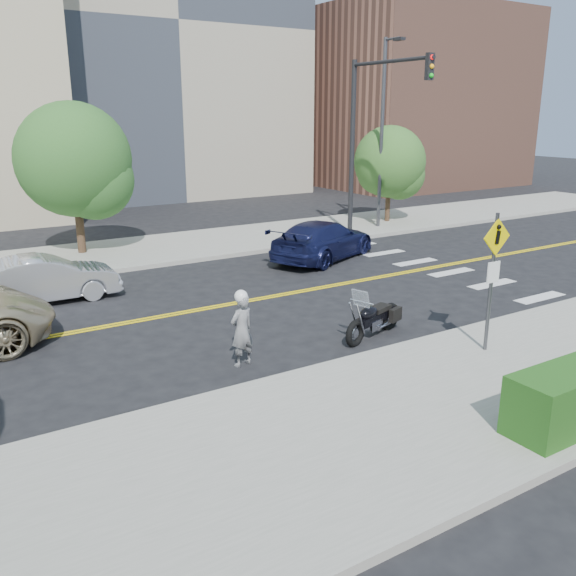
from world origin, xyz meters
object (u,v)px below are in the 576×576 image
(motorcyclist, at_px, (242,328))
(parked_car_silver, at_px, (45,279))
(pedestrian_sign, at_px, (493,269))
(parked_car_blue, at_px, (323,240))
(motorcycle, at_px, (374,311))

(motorcyclist, distance_m, parked_car_silver, 7.35)
(pedestrian_sign, bearing_deg, parked_car_blue, 76.31)
(motorcyclist, xyz_separation_m, parked_car_silver, (-2.55, 6.90, -0.17))
(pedestrian_sign, xyz_separation_m, parked_car_blue, (2.28, 9.34, -1.26))
(motorcycle, bearing_deg, parked_car_blue, 45.09)
(parked_car_silver, distance_m, parked_car_blue, 9.55)
(motorcyclist, height_order, parked_car_silver, motorcyclist)
(motorcyclist, bearing_deg, motorcycle, 164.28)
(pedestrian_sign, height_order, motorcycle, pedestrian_sign)
(pedestrian_sign, xyz_separation_m, motorcycle, (-1.29, 2.24, -1.32))
(motorcyclist, height_order, parked_car_blue, motorcyclist)
(motorcycle, bearing_deg, parked_car_silver, 112.09)
(motorcycle, bearing_deg, pedestrian_sign, -78.33)
(parked_car_silver, bearing_deg, motorcycle, -138.12)
(parked_car_blue, bearing_deg, pedestrian_sign, 142.30)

